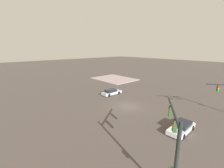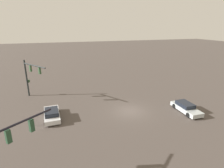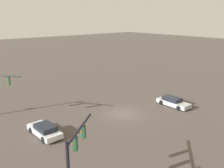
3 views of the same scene
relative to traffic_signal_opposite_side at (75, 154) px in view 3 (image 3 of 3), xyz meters
The scene contains 4 objects.
ground_plane 15.91m from the traffic_signal_opposite_side, 34.89° to the left, with size 229.67×229.67×0.00m, color #4B423D.
traffic_signal_opposite_side is the anchor object (origin of this frame).
sedan_car_approaching 10.84m from the traffic_signal_opposite_side, 75.40° to the left, with size 2.02×4.56×1.21m.
sedan_car_waiting_far 21.10m from the traffic_signal_opposite_side, 17.89° to the left, with size 1.88×4.67×1.21m.
Camera 3 is at (-19.78, -20.63, 12.02)m, focal length 38.74 mm.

